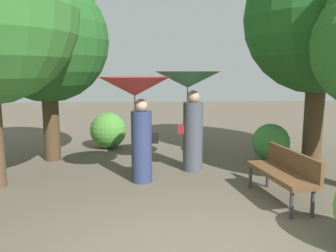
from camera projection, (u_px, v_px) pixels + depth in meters
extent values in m
cylinder|color=navy|center=(142.00, 147.00, 6.57)|extent=(0.39, 0.39, 1.36)
sphere|color=tan|center=(141.00, 105.00, 6.45)|extent=(0.24, 0.24, 0.24)
cylinder|color=#333338|center=(135.00, 116.00, 6.46)|extent=(0.02, 0.02, 0.76)
cone|color=#B22D2D|center=(135.00, 86.00, 6.37)|extent=(1.32, 1.32, 0.35)
cube|color=black|center=(155.00, 138.00, 6.60)|extent=(0.14, 0.10, 0.20)
cylinder|color=#474C56|center=(193.00, 137.00, 7.33)|extent=(0.42, 0.42, 1.46)
sphere|color=tan|center=(193.00, 97.00, 7.19)|extent=(0.26, 0.26, 0.26)
cylinder|color=#333338|center=(187.00, 107.00, 7.20)|extent=(0.02, 0.02, 0.81)
cone|color=#33724C|center=(188.00, 80.00, 7.11)|extent=(1.35, 1.35, 0.33)
cube|color=maroon|center=(181.00, 129.00, 7.24)|extent=(0.14, 0.10, 0.20)
cylinder|color=#38383D|center=(250.00, 177.00, 6.25)|extent=(0.06, 0.06, 0.44)
cylinder|color=#38383D|center=(268.00, 176.00, 6.32)|extent=(0.06, 0.06, 0.44)
cylinder|color=#38383D|center=(292.00, 204.00, 4.95)|extent=(0.06, 0.06, 0.44)
cylinder|color=#38383D|center=(313.00, 203.00, 5.02)|extent=(0.06, 0.06, 0.44)
cube|color=brown|center=(279.00, 174.00, 5.60)|extent=(0.64, 1.55, 0.08)
cube|color=brown|center=(293.00, 162.00, 5.62)|extent=(0.26, 1.49, 0.35)
cylinder|color=#4C3823|center=(49.00, 82.00, 8.00)|extent=(0.37, 0.37, 3.72)
sphere|color=#235B23|center=(47.00, 40.00, 7.86)|extent=(2.81, 2.81, 2.81)
sphere|color=#235B23|center=(45.00, 6.00, 7.74)|extent=(2.24, 2.24, 2.24)
cylinder|color=#4C3823|center=(317.00, 68.00, 7.80)|extent=(0.43, 0.43, 4.34)
sphere|color=#235B23|center=(320.00, 18.00, 7.63)|extent=(3.33, 3.33, 3.33)
sphere|color=#4C9338|center=(108.00, 130.00, 9.49)|extent=(0.98, 0.98, 0.98)
sphere|color=#428C3D|center=(271.00, 142.00, 8.18)|extent=(0.88, 0.88, 0.88)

